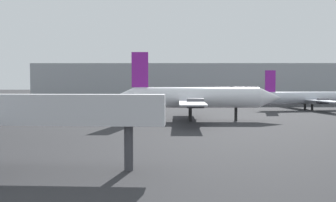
# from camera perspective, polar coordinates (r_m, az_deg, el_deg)

# --- Properties ---
(airplane_distant) EXTENTS (29.69, 28.22, 12.00)m
(airplane_distant) POSITION_cam_1_polar(r_m,az_deg,el_deg) (68.59, 3.97, 0.52)
(airplane_distant) COLOR white
(airplane_distant) RESTS_ON ground_plane
(airplane_far_right) EXTENTS (30.20, 25.17, 9.43)m
(airplane_far_right) POSITION_cam_1_polar(r_m,az_deg,el_deg) (99.69, 20.34, 0.45)
(airplane_far_right) COLOR silver
(airplane_far_right) RESTS_ON ground_plane
(jet_bridge) EXTENTS (21.11, 3.12, 6.11)m
(jet_bridge) POSITION_cam_1_polar(r_m,az_deg,el_deg) (32.64, -21.02, -1.35)
(jet_bridge) COLOR silver
(jet_bridge) RESTS_ON ground_plane
(terminal_building) EXTENTS (99.71, 18.86, 12.51)m
(terminal_building) POSITION_cam_1_polar(r_m,az_deg,el_deg) (131.77, 2.85, 2.65)
(terminal_building) COLOR #999EA3
(terminal_building) RESTS_ON ground_plane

